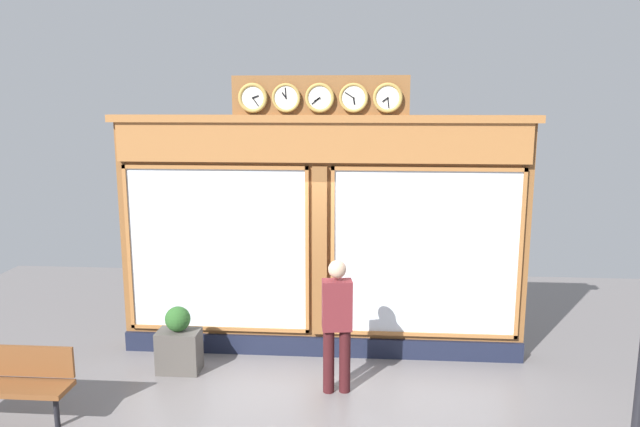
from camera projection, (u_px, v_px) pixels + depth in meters
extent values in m
cube|color=brown|center=(321.00, 241.00, 8.29)|extent=(5.64, 0.30, 3.29)
cube|color=#191E33|center=(320.00, 347.00, 8.40)|extent=(5.64, 0.08, 0.28)
cube|color=#A56936|center=(320.00, 143.00, 7.85)|extent=(5.53, 0.08, 0.53)
cube|color=#A56936|center=(320.00, 119.00, 7.81)|extent=(5.76, 0.20, 0.10)
cube|color=silver|center=(425.00, 254.00, 8.04)|extent=(2.47, 0.02, 2.26)
cube|color=#A56936|center=(428.00, 169.00, 7.81)|extent=(2.57, 0.04, 0.05)
cube|color=#A56936|center=(423.00, 334.00, 8.23)|extent=(2.57, 0.04, 0.05)
cube|color=#A56936|center=(520.00, 256.00, 7.93)|extent=(0.05, 0.04, 2.36)
cube|color=#A56936|center=(333.00, 252.00, 8.11)|extent=(0.05, 0.04, 2.36)
cube|color=silver|center=(217.00, 250.00, 8.25)|extent=(2.47, 0.02, 2.26)
cube|color=#A56936|center=(214.00, 167.00, 8.02)|extent=(2.57, 0.04, 0.05)
cube|color=#A56936|center=(220.00, 328.00, 8.45)|extent=(2.57, 0.04, 0.05)
cube|color=#A56936|center=(129.00, 248.00, 8.33)|extent=(0.05, 0.04, 2.36)
cube|color=#A56936|center=(307.00, 252.00, 8.14)|extent=(0.05, 0.04, 2.36)
cube|color=brown|center=(320.00, 252.00, 8.13)|extent=(0.20, 0.10, 2.36)
cube|color=brown|center=(320.00, 98.00, 7.80)|extent=(2.35, 0.06, 0.58)
cylinder|color=white|center=(388.00, 98.00, 7.65)|extent=(0.31, 0.02, 0.31)
torus|color=#B79347|center=(388.00, 98.00, 7.65)|extent=(0.39, 0.05, 0.39)
cube|color=black|center=(385.00, 100.00, 7.65)|extent=(0.08, 0.01, 0.07)
cube|color=black|center=(388.00, 103.00, 7.65)|extent=(0.03, 0.01, 0.13)
sphere|color=black|center=(388.00, 98.00, 7.64)|extent=(0.02, 0.02, 0.02)
cylinder|color=white|center=(354.00, 98.00, 7.69)|extent=(0.31, 0.02, 0.31)
torus|color=#B79347|center=(354.00, 98.00, 7.68)|extent=(0.38, 0.04, 0.38)
cube|color=black|center=(354.00, 101.00, 7.68)|extent=(0.03, 0.01, 0.09)
cube|color=black|center=(349.00, 95.00, 7.67)|extent=(0.12, 0.01, 0.08)
sphere|color=black|center=(353.00, 98.00, 7.67)|extent=(0.02, 0.02, 0.02)
cylinder|color=white|center=(320.00, 98.00, 7.72)|extent=(0.31, 0.02, 0.31)
torus|color=#B79347|center=(320.00, 98.00, 7.71)|extent=(0.39, 0.05, 0.39)
cube|color=black|center=(317.00, 100.00, 7.71)|extent=(0.08, 0.01, 0.06)
cube|color=black|center=(316.00, 101.00, 7.72)|extent=(0.11, 0.01, 0.09)
sphere|color=black|center=(320.00, 98.00, 7.70)|extent=(0.02, 0.02, 0.02)
cylinder|color=white|center=(286.00, 98.00, 7.75)|extent=(0.31, 0.02, 0.31)
torus|color=#B79347|center=(286.00, 98.00, 7.75)|extent=(0.38, 0.04, 0.38)
cube|color=black|center=(284.00, 95.00, 7.73)|extent=(0.06, 0.01, 0.08)
cube|color=black|center=(286.00, 93.00, 7.72)|extent=(0.02, 0.01, 0.13)
sphere|color=black|center=(286.00, 98.00, 7.73)|extent=(0.02, 0.02, 0.02)
cylinder|color=white|center=(253.00, 98.00, 7.78)|extent=(0.31, 0.02, 0.31)
torus|color=#B79347|center=(253.00, 98.00, 7.78)|extent=(0.39, 0.05, 0.39)
cube|color=black|center=(256.00, 97.00, 7.76)|extent=(0.09, 0.01, 0.05)
cube|color=black|center=(256.00, 102.00, 7.78)|extent=(0.09, 0.01, 0.11)
sphere|color=black|center=(253.00, 98.00, 7.77)|extent=(0.02, 0.02, 0.02)
cylinder|color=#3A1316|center=(329.00, 361.00, 7.31)|extent=(0.14, 0.14, 0.82)
cylinder|color=#3A1316|center=(345.00, 360.00, 7.32)|extent=(0.14, 0.14, 0.82)
cube|color=maroon|center=(337.00, 305.00, 7.18)|extent=(0.39, 0.27, 0.62)
sphere|color=tan|center=(337.00, 269.00, 7.10)|extent=(0.22, 0.22, 0.22)
cube|color=#4C4742|center=(179.00, 351.00, 7.90)|extent=(0.56, 0.36, 0.57)
sphere|color=#285623|center=(178.00, 319.00, 7.81)|extent=(0.33, 0.33, 0.33)
cube|color=brown|center=(7.00, 387.00, 6.54)|extent=(1.40, 0.40, 0.06)
cube|color=brown|center=(14.00, 361.00, 6.66)|extent=(1.40, 0.04, 0.36)
cylinder|color=black|center=(56.00, 408.00, 6.54)|extent=(0.06, 0.06, 0.45)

